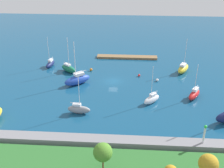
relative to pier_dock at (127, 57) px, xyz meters
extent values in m
plane|color=navy|center=(3.40, 17.78, -0.32)|extent=(160.00, 160.00, 0.00)
cube|color=olive|center=(0.00, 0.00, 0.00)|extent=(19.61, 2.60, 0.65)
cube|color=gray|center=(3.40, 44.89, 0.44)|extent=(60.55, 2.56, 1.53)
cylinder|color=silver|center=(-14.47, 44.89, 2.81)|extent=(0.36, 0.36, 3.20)
sphere|color=green|center=(-14.47, 44.89, 4.66)|extent=(0.56, 0.56, 0.56)
cylinder|color=brown|center=(2.78, 52.39, 2.12)|extent=(0.27, 0.27, 2.64)
sphere|color=#4C8428|center=(2.78, 52.39, 4.35)|extent=(3.03, 3.03, 3.03)
sphere|color=#AD841E|center=(-12.59, 54.65, 5.04)|extent=(2.88, 2.88, 2.88)
ellipsoid|color=#141E4C|center=(23.15, 8.89, 0.46)|extent=(2.41, 5.19, 1.58)
cube|color=silver|center=(23.08, 8.50, 1.58)|extent=(1.24, 1.93, 0.65)
cylinder|color=silver|center=(23.20, 9.14, 5.16)|extent=(0.12, 0.12, 7.81)
cylinder|color=silver|center=(22.98, 7.92, 2.06)|extent=(0.52, 2.44, 0.10)
ellipsoid|color=yellow|center=(-16.50, 10.28, 0.75)|extent=(4.91, 6.41, 2.16)
cube|color=silver|center=(-16.26, 10.71, 2.14)|extent=(2.22, 2.56, 0.62)
cylinder|color=silver|center=(-16.65, 10.01, 5.76)|extent=(0.15, 0.15, 7.86)
cylinder|color=silver|center=(-15.96, 11.24, 2.60)|extent=(1.49, 2.51, 0.12)
ellipsoid|color=white|center=(-6.31, 28.77, 0.62)|extent=(4.55, 4.54, 1.89)
cube|color=silver|center=(-6.59, 28.49, 1.82)|extent=(1.89, 1.89, 0.51)
cylinder|color=silver|center=(-6.14, 28.94, 5.31)|extent=(0.12, 0.12, 7.48)
cylinder|color=silver|center=(-6.88, 28.20, 2.23)|extent=(1.55, 1.54, 0.09)
ellipsoid|color=gray|center=(9.87, 34.38, 0.63)|extent=(5.16, 1.82, 1.90)
cube|color=silver|center=(10.28, 34.35, 1.84)|extent=(1.89, 1.00, 0.53)
cylinder|color=silver|center=(9.62, 34.41, 5.43)|extent=(0.12, 0.12, 7.71)
cylinder|color=silver|center=(10.66, 34.32, 2.26)|extent=(2.09, 0.26, 0.10)
ellipsoid|color=#2347B2|center=(12.78, 20.20, 0.92)|extent=(7.27, 6.43, 2.49)
cube|color=silver|center=(12.31, 19.84, 2.53)|extent=(2.98, 2.77, 0.74)
cylinder|color=silver|center=(13.06, 20.43, 6.84)|extent=(0.18, 0.18, 9.37)
cylinder|color=silver|center=(11.82, 19.46, 3.05)|extent=(2.57, 2.06, 0.14)
ellipsoid|color=#19724C|center=(16.75, 12.34, 0.63)|extent=(5.74, 5.11, 1.92)
cube|color=silver|center=(17.12, 12.04, 1.84)|extent=(2.33, 2.17, 0.50)
cylinder|color=silver|center=(16.52, 12.52, 5.87)|extent=(0.14, 0.14, 8.54)
cylinder|color=silver|center=(17.39, 11.82, 2.24)|extent=(1.82, 1.50, 0.11)
ellipsoid|color=red|center=(-16.71, 25.68, 0.60)|extent=(4.35, 5.59, 1.85)
cube|color=silver|center=(-16.94, 25.30, 1.85)|extent=(1.91, 2.23, 0.66)
cylinder|color=silver|center=(-16.56, 25.91, 5.02)|extent=(0.13, 0.13, 7.01)
cylinder|color=silver|center=(-17.15, 24.96, 2.33)|extent=(1.27, 1.95, 0.11)
sphere|color=white|center=(-8.54, 16.98, 0.07)|extent=(0.79, 0.79, 0.79)
sphere|color=orange|center=(10.35, 11.22, 0.09)|extent=(0.82, 0.82, 0.82)
sphere|color=red|center=(-3.68, 14.14, 0.02)|extent=(0.68, 0.68, 0.68)
camera|label=1|loc=(-0.94, 86.02, 33.00)|focal=44.82mm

